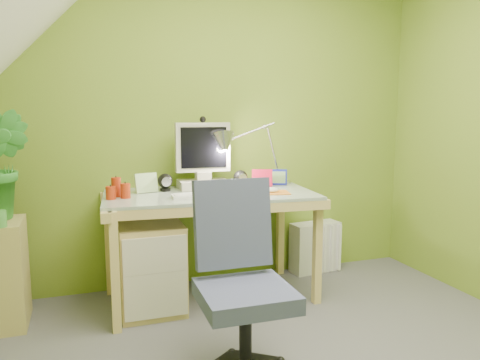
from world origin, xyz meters
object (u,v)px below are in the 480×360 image
object	(u,v)px
side_ledge	(5,274)
radiator	(315,247)
desk_lamp	(263,141)
monitor	(203,152)
task_chair	(245,294)
desk	(210,246)

from	to	relation	value
side_ledge	radiator	distance (m)	2.22
desk_lamp	radiator	world-z (taller)	desk_lamp
monitor	side_ledge	xyz separation A→B (m)	(-1.27, -0.17, -0.68)
monitor	radiator	world-z (taller)	monitor
desk_lamp	radiator	bearing A→B (deg)	20.13
side_ledge	task_chair	xyz separation A→B (m)	(1.16, -1.02, 0.11)
desk	monitor	bearing A→B (deg)	94.59
desk	side_ledge	distance (m)	1.27
monitor	radiator	distance (m)	1.24
desk	monitor	world-z (taller)	monitor
monitor	task_chair	world-z (taller)	monitor
desk_lamp	desk	bearing A→B (deg)	-148.48
monitor	desk_lamp	size ratio (longest dim) A/B	0.80
desk	desk_lamp	bearing A→B (deg)	26.39
desk	task_chair	bearing A→B (deg)	-91.42
radiator	desk	bearing A→B (deg)	-171.14
desk	side_ledge	size ratio (longest dim) A/B	2.16
desk	radiator	distance (m)	0.99
task_chair	radiator	bearing A→B (deg)	51.73
desk	radiator	size ratio (longest dim) A/B	3.48
desk_lamp	task_chair	bearing A→B (deg)	-105.24
desk_lamp	monitor	bearing A→B (deg)	-170.29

